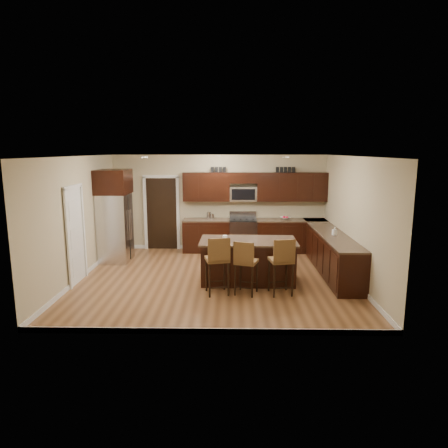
{
  "coord_description": "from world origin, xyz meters",
  "views": [
    {
      "loc": [
        0.34,
        -8.54,
        2.83
      ],
      "look_at": [
        0.18,
        0.4,
        1.17
      ],
      "focal_mm": 32.0,
      "sensor_mm": 36.0,
      "label": 1
    }
  ],
  "objects_px": {
    "island": "(248,262)",
    "stool_right": "(282,260)",
    "stool_left": "(218,259)",
    "range": "(243,235)",
    "stool_mid": "(245,261)",
    "refrigerator": "(115,215)"
  },
  "relations": [
    {
      "from": "island",
      "to": "stool_right",
      "type": "height_order",
      "value": "stool_right"
    },
    {
      "from": "range",
      "to": "stool_right",
      "type": "distance_m",
      "value": 3.52
    },
    {
      "from": "range",
      "to": "stool_left",
      "type": "bearing_deg",
      "value": -99.77
    },
    {
      "from": "stool_left",
      "to": "stool_right",
      "type": "relative_size",
      "value": 1.02
    },
    {
      "from": "stool_left",
      "to": "stool_mid",
      "type": "relative_size",
      "value": 1.07
    },
    {
      "from": "island",
      "to": "stool_right",
      "type": "bearing_deg",
      "value": -52.36
    },
    {
      "from": "stool_left",
      "to": "island",
      "type": "bearing_deg",
      "value": 40.14
    },
    {
      "from": "island",
      "to": "stool_right",
      "type": "xyz_separation_m",
      "value": [
        0.63,
        -0.85,
        0.29
      ]
    },
    {
      "from": "stool_mid",
      "to": "stool_right",
      "type": "height_order",
      "value": "stool_right"
    },
    {
      "from": "refrigerator",
      "to": "range",
      "type": "bearing_deg",
      "value": 17.35
    },
    {
      "from": "range",
      "to": "stool_mid",
      "type": "height_order",
      "value": "range"
    },
    {
      "from": "range",
      "to": "stool_right",
      "type": "bearing_deg",
      "value": -79.13
    },
    {
      "from": "stool_mid",
      "to": "refrigerator",
      "type": "bearing_deg",
      "value": 162.18
    },
    {
      "from": "stool_right",
      "to": "refrigerator",
      "type": "distance_m",
      "value": 4.67
    },
    {
      "from": "stool_right",
      "to": "range",
      "type": "bearing_deg",
      "value": 89.72
    },
    {
      "from": "stool_left",
      "to": "stool_mid",
      "type": "bearing_deg",
      "value": -12.71
    },
    {
      "from": "stool_left",
      "to": "stool_right",
      "type": "xyz_separation_m",
      "value": [
        1.26,
        0.0,
        -0.01
      ]
    },
    {
      "from": "stool_right",
      "to": "refrigerator",
      "type": "relative_size",
      "value": 0.49
    },
    {
      "from": "stool_left",
      "to": "refrigerator",
      "type": "relative_size",
      "value": 0.5
    },
    {
      "from": "stool_mid",
      "to": "refrigerator",
      "type": "distance_m",
      "value": 4.08
    },
    {
      "from": "stool_left",
      "to": "range",
      "type": "bearing_deg",
      "value": 66.85
    },
    {
      "from": "range",
      "to": "stool_right",
      "type": "height_order",
      "value": "stool_right"
    }
  ]
}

